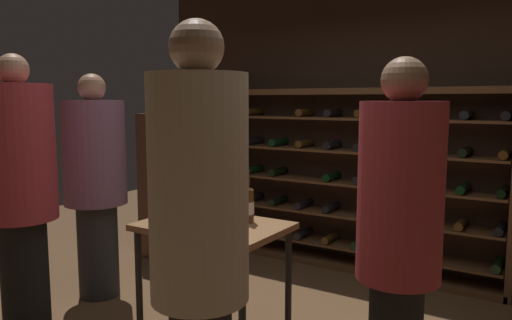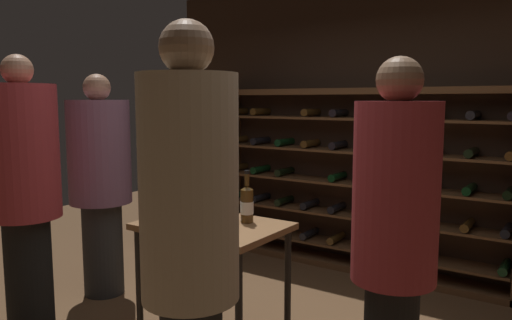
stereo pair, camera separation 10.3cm
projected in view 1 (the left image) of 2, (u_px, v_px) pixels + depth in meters
back_wall at (378, 124)px, 4.85m from camera, size 5.04×0.10×2.89m
wine_rack at (346, 180)px, 4.87m from camera, size 3.05×0.32×1.79m
tasting_table at (213, 242)px, 3.15m from camera, size 0.91×0.64×0.90m
person_bystander_red_print at (95, 177)px, 4.14m from camera, size 0.52×0.52×1.90m
person_host_in_suit at (399, 231)px, 2.39m from camera, size 0.41×0.41×1.88m
person_guest_blue_shirt at (199, 239)px, 2.02m from camera, size 0.41×0.42×2.00m
person_guest_khaki at (20, 185)px, 3.37m from camera, size 0.49×0.49×1.99m
display_cabinet at (164, 186)px, 5.24m from camera, size 0.44×0.36×1.54m
wine_bottle_black_capsule at (159, 204)px, 3.05m from camera, size 0.07×0.07×0.37m
wine_bottle_green_slim at (220, 207)px, 3.00m from camera, size 0.08×0.08×0.37m
wine_bottle_amber_reserve at (248, 204)px, 3.15m from camera, size 0.09×0.09×0.34m
wine_glass_stemmed_center at (232, 204)px, 3.15m from camera, size 0.08×0.08×0.16m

